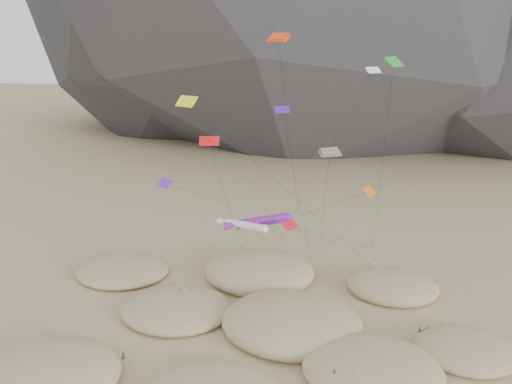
% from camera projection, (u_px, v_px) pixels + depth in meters
% --- Properties ---
extents(ground, '(500.00, 500.00, 0.00)m').
position_uv_depth(ground, '(264.00, 345.00, 49.91)').
color(ground, '#CCB789').
rests_on(ground, ground).
extents(dunes, '(50.56, 33.97, 3.95)m').
position_uv_depth(dunes, '(255.00, 319.00, 53.13)').
color(dunes, '#CCB789').
rests_on(dunes, ground).
extents(dune_grass, '(40.45, 27.03, 1.46)m').
position_uv_depth(dune_grass, '(262.00, 319.00, 52.98)').
color(dune_grass, black).
rests_on(dune_grass, ground).
extents(kite_stakes, '(23.46, 7.11, 0.30)m').
position_uv_depth(kite_stakes, '(296.00, 250.00, 71.60)').
color(kite_stakes, '#3F2D1E').
rests_on(kite_stakes, ground).
extents(rainbow_tube_kite, '(7.47, 19.06, 11.12)m').
position_uv_depth(rainbow_tube_kite, '(260.00, 222.00, 54.23)').
color(rainbow_tube_kite, '#F81A3A').
rests_on(rainbow_tube_kite, ground).
extents(white_tube_kite, '(6.29, 17.69, 10.85)m').
position_uv_depth(white_tube_kite, '(243.00, 225.00, 53.46)').
color(white_tube_kite, silver).
rests_on(white_tube_kite, ground).
extents(orange_parafoil, '(4.15, 13.78, 29.87)m').
position_uv_depth(orange_parafoil, '(279.00, 41.00, 55.48)').
color(orange_parafoil, '#FF3E0D').
rests_on(orange_parafoil, ground).
extents(multi_parafoil, '(2.55, 17.23, 18.35)m').
position_uv_depth(multi_parafoil, '(330.00, 154.00, 52.61)').
color(multi_parafoil, red).
rests_on(multi_parafoil, ground).
extents(delta_kites, '(27.07, 22.14, 27.43)m').
position_uv_depth(delta_kites, '(282.00, 138.00, 54.47)').
color(delta_kites, red).
rests_on(delta_kites, ground).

